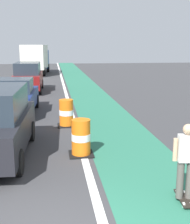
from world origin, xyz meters
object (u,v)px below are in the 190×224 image
at_px(skateboarder_on_lane, 186,161).
at_px(traffic_barrel_mid, 66,113).
at_px(parked_suv_third, 28,77).
at_px(traffic_barrel_front, 81,138).
at_px(delivery_truck_down_block, 36,58).
at_px(parked_sedan_second, 15,96).

distance_m(skateboarder_on_lane, traffic_barrel_mid, 6.84).
bearing_deg(skateboarder_on_lane, parked_suv_third, 105.18).
relative_size(traffic_barrel_front, delivery_truck_down_block, 0.14).
distance_m(parked_suv_third, traffic_barrel_front, 13.43).
bearing_deg(parked_sedan_second, traffic_barrel_mid, -49.05).
relative_size(skateboarder_on_lane, traffic_barrel_mid, 1.55).
relative_size(parked_suv_third, traffic_barrel_front, 4.24).
bearing_deg(traffic_barrel_mid, delivery_truck_down_block, 95.77).
xyz_separation_m(skateboarder_on_lane, delivery_truck_down_block, (-4.48, 29.28, 0.94)).
bearing_deg(traffic_barrel_mid, parked_sedan_second, 130.95).
bearing_deg(traffic_barrel_front, traffic_barrel_mid, 94.77).
xyz_separation_m(traffic_barrel_front, delivery_truck_down_block, (-2.59, 26.21, 1.31)).
xyz_separation_m(traffic_barrel_front, traffic_barrel_mid, (-0.28, 3.41, 0.00)).
bearing_deg(delivery_truck_down_block, skateboarder_on_lane, -81.29).
xyz_separation_m(traffic_barrel_mid, delivery_truck_down_block, (-2.30, 22.80, 1.31)).
bearing_deg(parked_suv_third, skateboarder_on_lane, -74.82).
distance_m(traffic_barrel_front, delivery_truck_down_block, 26.37).
bearing_deg(traffic_barrel_front, delivery_truck_down_block, 95.64).
xyz_separation_m(skateboarder_on_lane, traffic_barrel_front, (-1.90, 3.07, -0.38)).
xyz_separation_m(parked_sedan_second, parked_suv_third, (0.07, 7.13, 0.20)).
height_order(parked_suv_third, delivery_truck_down_block, delivery_truck_down_block).
relative_size(parked_sedan_second, traffic_barrel_front, 3.82).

